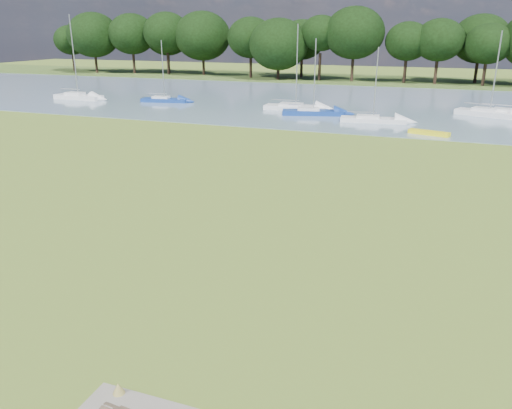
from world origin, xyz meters
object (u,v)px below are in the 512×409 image
(kayak, at_px, (429,133))
(sailboat_4, at_px, (372,118))
(sailboat_3, at_px, (313,111))
(sailboat_8, at_px, (489,111))
(sailboat_0, at_px, (295,106))
(sailboat_2, at_px, (164,99))
(sailboat_5, at_px, (78,95))

(kayak, distance_m, sailboat_4, 7.16)
(sailboat_3, xyz_separation_m, sailboat_8, (17.44, 5.48, 0.05))
(sailboat_0, distance_m, sailboat_4, 10.45)
(sailboat_0, relative_size, sailboat_2, 1.24)
(kayak, distance_m, sailboat_0, 17.51)
(sailboat_4, distance_m, sailboat_5, 38.41)
(sailboat_0, xyz_separation_m, sailboat_2, (-17.13, 0.67, -0.02))
(sailboat_4, height_order, sailboat_5, sailboat_5)
(sailboat_4, xyz_separation_m, sailboat_5, (-38.19, 4.08, 0.16))
(sailboat_0, relative_size, sailboat_8, 1.08)
(sailboat_0, distance_m, sailboat_3, 3.78)
(sailboat_4, bearing_deg, sailboat_3, 153.65)
(kayak, bearing_deg, sailboat_5, -174.03)
(kayak, xyz_separation_m, sailboat_2, (-31.78, 10.25, 0.25))
(sailboat_0, bearing_deg, sailboat_8, 7.28)
(sailboat_2, relative_size, sailboat_3, 0.96)
(sailboat_0, distance_m, sailboat_2, 17.14)
(sailboat_5, bearing_deg, sailboat_3, -1.16)
(sailboat_3, relative_size, sailboat_8, 0.91)
(sailboat_2, relative_size, sailboat_5, 0.71)
(sailboat_2, xyz_separation_m, sailboat_4, (26.34, -5.60, -0.03))
(kayak, xyz_separation_m, sailboat_4, (-5.44, 4.65, 0.21))
(sailboat_0, xyz_separation_m, sailboat_4, (9.21, -4.93, -0.06))
(sailboat_8, bearing_deg, sailboat_3, -140.82)
(sailboat_2, bearing_deg, sailboat_4, -21.75)
(sailboat_3, bearing_deg, sailboat_4, -33.68)
(sailboat_0, xyz_separation_m, sailboat_3, (2.68, -2.67, 0.00))
(kayak, height_order, sailboat_0, sailboat_0)
(sailboat_0, relative_size, sailboat_5, 0.88)
(sailboat_3, distance_m, sailboat_4, 6.91)
(sailboat_2, bearing_deg, sailboat_8, -6.46)
(sailboat_2, distance_m, sailboat_4, 26.93)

